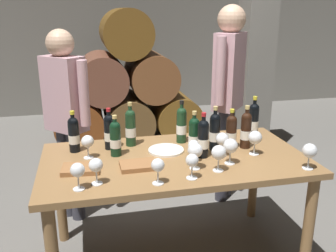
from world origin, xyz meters
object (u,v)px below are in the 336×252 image
object	(u,v)px
wine_glass_6	(96,166)
wine_glass_9	(158,166)
wine_bottle_2	(74,134)
wine_bottle_8	(254,120)
wine_glass_2	(195,151)
wine_bottle_6	(203,138)
wine_glass_3	(222,140)
sommelier_presenting	(228,87)
wine_bottle_9	(131,127)
wine_glass_0	(219,153)
wine_glass_11	(88,142)
wine_bottle_7	(181,124)
wine_bottle_1	(215,131)
wine_bottle_10	(231,132)
wine_glass_5	(192,161)
wine_glass_4	(78,171)
serving_plate	(166,150)
wine_glass_7	(310,151)
wine_bottle_4	(194,135)
wine_glass_1	(194,146)
leather_ledger	(138,165)
wine_bottle_0	(115,138)
wine_bottle_5	(246,130)
tasting_notebook	(81,169)
wine_bottle_3	(109,131)
taster_seated_left	(66,111)
dining_table	(175,170)
wine_glass_10	(255,138)
wine_glass_8	(230,146)

from	to	relation	value
wine_glass_6	wine_glass_9	size ratio (longest dim) A/B	1.02
wine_bottle_2	wine_bottle_8	world-z (taller)	wine_bottle_8
wine_glass_2	wine_bottle_6	bearing A→B (deg)	58.48
wine_bottle_6	wine_glass_3	world-z (taller)	wine_bottle_6
sommelier_presenting	wine_glass_3	bearing A→B (deg)	-113.77
wine_bottle_8	wine_bottle_9	xyz separation A→B (m)	(-0.90, 0.04, -0.00)
wine_glass_0	wine_glass_11	xyz separation A→B (m)	(-0.74, 0.38, -0.00)
wine_bottle_2	wine_bottle_9	world-z (taller)	wine_bottle_9
wine_glass_11	wine_bottle_7	bearing A→B (deg)	13.64
wine_bottle_6	wine_bottle_9	world-z (taller)	wine_bottle_9
wine_bottle_1	wine_bottle_10	size ratio (longest dim) A/B	1.08
wine_bottle_10	wine_bottle_1	bearing A→B (deg)	176.67
wine_bottle_1	wine_glass_11	xyz separation A→B (m)	(-0.84, 0.03, -0.02)
wine_bottle_8	wine_glass_5	world-z (taller)	wine_bottle_8
wine_glass_0	wine_glass_9	world-z (taller)	wine_glass_0
wine_glass_4	wine_glass_11	size ratio (longest dim) A/B	0.98
serving_plate	wine_bottle_6	bearing A→B (deg)	-35.43
wine_bottle_8	wine_glass_3	xyz separation A→B (m)	(-0.35, -0.29, -0.02)
wine_glass_7	wine_bottle_4	bearing A→B (deg)	145.13
wine_bottle_6	serving_plate	xyz separation A→B (m)	(-0.21, 0.15, -0.12)
wine_glass_4	wine_glass_5	distance (m)	0.62
wine_glass_1	wine_glass_4	bearing A→B (deg)	-162.28
wine_glass_0	leather_ledger	xyz separation A→B (m)	(-0.45, 0.16, -0.10)
wine_bottle_0	wine_bottle_5	xyz separation A→B (m)	(0.88, -0.05, 0.01)
wine_bottle_1	wine_glass_3	world-z (taller)	wine_bottle_1
wine_glass_6	serving_plate	bearing A→B (deg)	39.71
wine_glass_3	serving_plate	bearing A→B (deg)	154.42
wine_glass_11	wine_glass_4	bearing A→B (deg)	-97.99
wine_bottle_7	wine_glass_5	xyz separation A→B (m)	(-0.10, -0.60, -0.03)
wine_glass_6	sommelier_presenting	bearing A→B (deg)	41.52
tasting_notebook	wine_glass_5	bearing A→B (deg)	-16.24
wine_bottle_3	taster_seated_left	xyz separation A→B (m)	(-0.30, 0.47, 0.04)
wine_glass_0	serving_plate	xyz separation A→B (m)	(-0.23, 0.38, -0.11)
dining_table	wine_glass_7	size ratio (longest dim) A/B	10.58
wine_glass_0	wine_glass_10	distance (m)	0.38
wine_bottle_5	wine_bottle_9	bearing A→B (deg)	163.92
wine_bottle_2	wine_glass_7	distance (m)	1.50
wine_bottle_0	serving_plate	distance (m)	0.35
wine_bottle_1	serving_plate	world-z (taller)	wine_bottle_1
wine_glass_9	serving_plate	size ratio (longest dim) A/B	0.62
wine_glass_11	taster_seated_left	size ratio (longest dim) A/B	0.10
wine_bottle_5	wine_bottle_6	xyz separation A→B (m)	(-0.34, -0.10, -0.00)
wine_bottle_5	wine_bottle_8	world-z (taller)	wine_bottle_8
wine_bottle_10	wine_glass_10	xyz separation A→B (m)	(0.11, -0.14, -0.01)
wine_bottle_0	leather_ledger	size ratio (longest dim) A/B	1.24
wine_glass_10	serving_plate	world-z (taller)	wine_glass_10
wine_glass_0	wine_glass_4	size ratio (longest dim) A/B	1.06
wine_bottle_2	wine_glass_3	world-z (taller)	wine_bottle_2
wine_bottle_1	wine_glass_8	world-z (taller)	wine_bottle_1
wine_bottle_4	serving_plate	xyz separation A→B (m)	(-0.18, 0.06, -0.12)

